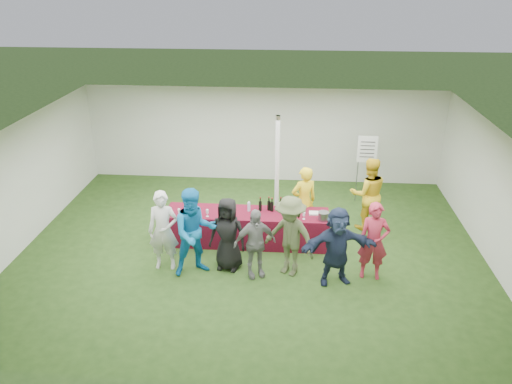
# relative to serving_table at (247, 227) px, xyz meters

# --- Properties ---
(ground) EXTENTS (60.00, 60.00, 0.00)m
(ground) POSITION_rel_serving_table_xyz_m (0.12, -0.25, -0.38)
(ground) COLOR #284719
(ground) RESTS_ON ground
(tent) EXTENTS (10.00, 10.00, 10.00)m
(tent) POSITION_rel_serving_table_xyz_m (0.62, 0.95, 0.98)
(tent) COLOR white
(tent) RESTS_ON ground
(serving_table) EXTENTS (3.60, 0.80, 0.75)m
(serving_table) POSITION_rel_serving_table_xyz_m (0.00, 0.00, 0.00)
(serving_table) COLOR maroon
(serving_table) RESTS_ON ground
(wine_bottles) EXTENTS (0.71, 0.14, 0.32)m
(wine_bottles) POSITION_rel_serving_table_xyz_m (0.63, 0.14, 0.50)
(wine_bottles) COLOR black
(wine_bottles) RESTS_ON serving_table
(wine_glasses) EXTENTS (2.76, 0.14, 0.16)m
(wine_glasses) POSITION_rel_serving_table_xyz_m (-0.44, -0.26, 0.49)
(wine_glasses) COLOR silver
(wine_glasses) RESTS_ON serving_table
(water_bottle) EXTENTS (0.07, 0.07, 0.23)m
(water_bottle) POSITION_rel_serving_table_xyz_m (0.04, 0.08, 0.48)
(water_bottle) COLOR silver
(water_bottle) RESTS_ON serving_table
(bar_towel) EXTENTS (0.25, 0.18, 0.03)m
(bar_towel) POSITION_rel_serving_table_xyz_m (1.49, 0.05, 0.39)
(bar_towel) COLOR white
(bar_towel) RESTS_ON serving_table
(dump_bucket) EXTENTS (0.23, 0.23, 0.18)m
(dump_bucket) POSITION_rel_serving_table_xyz_m (1.66, -0.22, 0.46)
(dump_bucket) COLOR slate
(dump_bucket) RESTS_ON serving_table
(wine_list_sign) EXTENTS (0.50, 0.03, 1.80)m
(wine_list_sign) POSITION_rel_serving_table_xyz_m (2.86, 2.44, 0.94)
(wine_list_sign) COLOR slate
(wine_list_sign) RESTS_ON ground
(staff_pourer) EXTENTS (0.72, 0.61, 1.67)m
(staff_pourer) POSITION_rel_serving_table_xyz_m (1.25, 0.49, 0.46)
(staff_pourer) COLOR yellow
(staff_pourer) RESTS_ON ground
(staff_back) EXTENTS (0.93, 0.76, 1.76)m
(staff_back) POSITION_rel_serving_table_xyz_m (2.74, 0.93, 0.50)
(staff_back) COLOR gold
(staff_back) RESTS_ON ground
(customer_0) EXTENTS (0.63, 0.43, 1.69)m
(customer_0) POSITION_rel_serving_table_xyz_m (-1.58, -1.15, 0.47)
(customer_0) COLOR silver
(customer_0) RESTS_ON ground
(customer_1) EXTENTS (1.10, 1.00, 1.83)m
(customer_1) POSITION_rel_serving_table_xyz_m (-0.91, -1.28, 0.54)
(customer_1) COLOR #106EB1
(customer_1) RESTS_ON ground
(customer_2) EXTENTS (0.84, 0.63, 1.55)m
(customer_2) POSITION_rel_serving_table_xyz_m (-0.29, -1.06, 0.40)
(customer_2) COLOR black
(customer_2) RESTS_ON ground
(customer_3) EXTENTS (0.93, 0.65, 1.46)m
(customer_3) POSITION_rel_serving_table_xyz_m (0.28, -1.31, 0.36)
(customer_3) COLOR slate
(customer_3) RESTS_ON ground
(customer_4) EXTENTS (1.26, 1.09, 1.69)m
(customer_4) POSITION_rel_serving_table_xyz_m (0.96, -1.18, 0.47)
(customer_4) COLOR #495231
(customer_4) RESTS_ON ground
(customer_5) EXTENTS (1.56, 0.82, 1.61)m
(customer_5) POSITION_rel_serving_table_xyz_m (1.87, -1.42, 0.43)
(customer_5) COLOR #1E2944
(customer_5) RESTS_ON ground
(customer_6) EXTENTS (0.61, 0.43, 1.61)m
(customer_6) POSITION_rel_serving_table_xyz_m (2.59, -1.18, 0.43)
(customer_6) COLOR #A6243A
(customer_6) RESTS_ON ground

